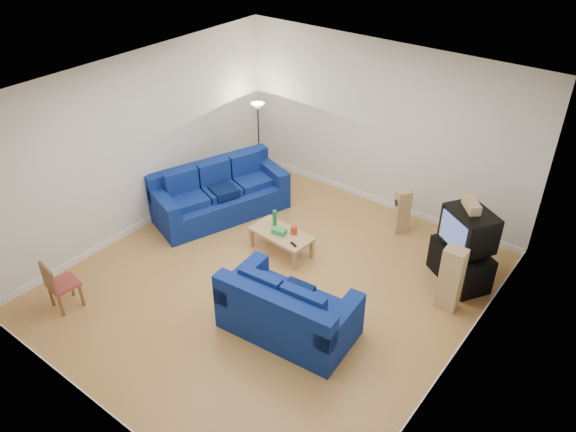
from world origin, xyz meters
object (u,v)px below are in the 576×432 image
Objects in this scene: coffee_table at (281,235)px; television at (469,229)px; sofa_three_seat at (219,196)px; sofa_loveseat at (287,314)px; tv_stand at (460,264)px.

coffee_table is 3.08m from television.
coffee_table is at bearing 100.12° from sofa_three_seat.
coffee_table is (1.75, -0.29, -0.01)m from sofa_three_seat.
sofa_three_seat is 1.38× the size of sofa_loveseat.
sofa_loveseat is at bearing -86.69° from tv_stand.
sofa_loveseat is 1.72× the size of coffee_table.
television reaches higher than sofa_loveseat.
tv_stand is at bearing 55.97° from sofa_loveseat.
tv_stand is at bearing 22.93° from coffee_table.
television is (4.52, 0.86, 0.65)m from sofa_three_seat.
sofa_loveseat is (3.02, -1.79, -0.00)m from sofa_three_seat.
sofa_three_seat is at bearing -136.79° from television.
coffee_table is 2.99m from tv_stand.
sofa_three_seat is 3.51m from sofa_loveseat.
sofa_three_seat reaches higher than coffee_table.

